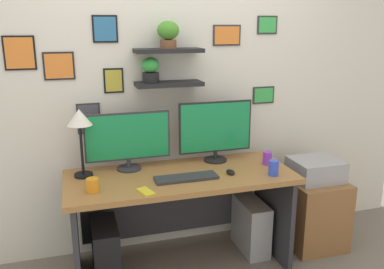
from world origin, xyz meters
TOP-DOWN VIEW (x-y plane):
  - ground_plane at (0.00, 0.00)m, footprint 8.00×8.00m
  - back_wall_assembly at (-0.00, 0.44)m, footprint 4.40×0.24m
  - desk at (0.00, 0.05)m, footprint 1.63×0.68m
  - monitor_left at (-0.34, 0.22)m, footprint 0.62×0.18m
  - monitor_right at (0.34, 0.22)m, footprint 0.58×0.18m
  - keyboard at (0.01, -0.10)m, footprint 0.44×0.14m
  - computer_mouse at (0.34, -0.10)m, footprint 0.06×0.09m
  - desk_lamp at (-0.67, 0.16)m, footprint 0.17×0.17m
  - cell_phone at (-0.30, -0.25)m, footprint 0.11×0.15m
  - coffee_mug at (-0.62, -0.14)m, footprint 0.08×0.08m
  - pen_cup at (0.69, 0.01)m, footprint 0.07×0.07m
  - water_cup at (0.63, -0.21)m, footprint 0.07×0.07m
  - drawer_cabinet at (1.14, 0.03)m, footprint 0.44×0.50m
  - printer at (1.14, 0.03)m, footprint 0.38×0.34m
  - computer_tower_left at (-0.56, 0.03)m, footprint 0.18×0.40m
  - computer_tower_right at (0.61, 0.08)m, footprint 0.18×0.40m

SIDE VIEW (x-z plane):
  - ground_plane at x=0.00m, z-range 0.00..0.00m
  - computer_tower_left at x=-0.56m, z-range 0.00..0.42m
  - computer_tower_right at x=0.61m, z-range 0.00..0.42m
  - drawer_cabinet at x=1.14m, z-range 0.00..0.57m
  - desk at x=0.00m, z-range 0.17..0.92m
  - printer at x=1.14m, z-range 0.57..0.74m
  - cell_phone at x=-0.30m, z-range 0.75..0.76m
  - keyboard at x=0.01m, z-range 0.75..0.77m
  - computer_mouse at x=0.34m, z-range 0.75..0.78m
  - coffee_mug at x=-0.62m, z-range 0.75..0.84m
  - pen_cup at x=0.69m, z-range 0.75..0.85m
  - water_cup at x=0.63m, z-range 0.75..0.86m
  - monitor_left at x=-0.34m, z-range 0.77..1.19m
  - monitor_right at x=0.34m, z-range 0.77..1.24m
  - desk_lamp at x=-0.67m, z-range 0.89..1.37m
  - back_wall_assembly at x=0.00m, z-range 0.01..2.71m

